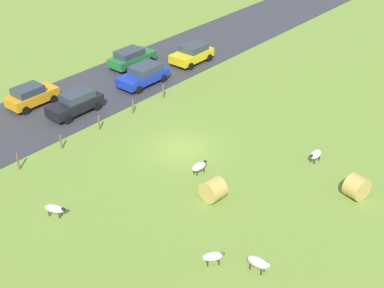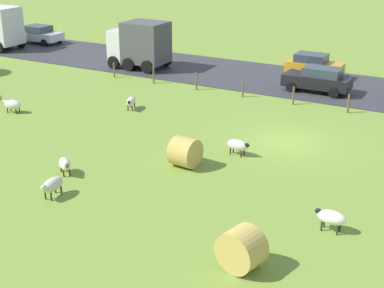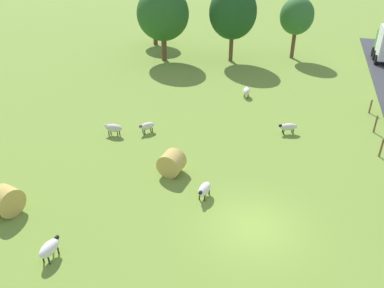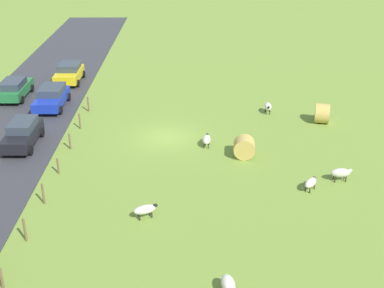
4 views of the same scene
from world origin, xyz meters
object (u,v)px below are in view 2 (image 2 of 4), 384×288
(sheep_0, at_px, (131,101))
(car_3, at_px, (314,65))
(sheep_1, at_px, (65,164))
(car_5, at_px, (40,34))
(sheep_3, at_px, (331,217))
(sheep_4, at_px, (238,145))
(truck_1, at_px, (140,44))
(hay_bale_0, at_px, (242,249))
(car_2, at_px, (318,79))
(hay_bale_1, at_px, (185,152))
(sheep_5, at_px, (13,105))
(sheep_2, at_px, (52,185))

(sheep_0, distance_m, car_3, 14.24)
(sheep_0, distance_m, sheep_1, 9.44)
(sheep_0, bearing_deg, car_5, 56.65)
(car_3, bearing_deg, sheep_3, -160.87)
(sheep_1, xyz_separation_m, sheep_4, (5.65, -5.71, 0.02))
(sheep_3, bearing_deg, truck_1, 48.88)
(sheep_0, relative_size, hay_bale_0, 0.92)
(car_5, bearing_deg, sheep_3, -121.89)
(sheep_3, relative_size, car_3, 0.30)
(sheep_3, xyz_separation_m, car_3, (20.53, 7.12, 0.37))
(sheep_4, xyz_separation_m, car_2, (12.11, -0.15, 0.41))
(sheep_1, xyz_separation_m, hay_bale_1, (3.32, -4.17, 0.20))
(sheep_0, distance_m, sheep_5, 6.83)
(hay_bale_0, height_order, truck_1, truck_1)
(sheep_0, height_order, truck_1, truck_1)
(sheep_5, distance_m, car_5, 20.36)
(sheep_1, bearing_deg, sheep_3, -86.10)
(sheep_4, height_order, car_3, car_3)
(sheep_2, relative_size, sheep_4, 1.04)
(sheep_1, relative_size, sheep_4, 0.91)
(truck_1, bearing_deg, hay_bale_0, -139.57)
(sheep_2, bearing_deg, hay_bale_1, -30.67)
(car_2, bearing_deg, truck_1, 90.14)
(hay_bale_1, distance_m, car_5, 30.87)
(sheep_4, relative_size, car_3, 0.31)
(hay_bale_0, bearing_deg, sheep_0, 46.27)
(sheep_2, bearing_deg, car_2, -13.73)
(sheep_5, xyz_separation_m, car_2, (12.58, -14.23, 0.41))
(sheep_2, height_order, car_2, car_2)
(hay_bale_0, distance_m, car_2, 21.02)
(truck_1, bearing_deg, car_3, -73.68)
(hay_bale_0, distance_m, truck_1, 27.12)
(sheep_4, bearing_deg, sheep_1, 134.68)
(sheep_1, bearing_deg, sheep_4, -45.32)
(sheep_0, relative_size, car_3, 0.33)
(car_3, bearing_deg, sheep_1, 168.22)
(car_2, bearing_deg, sheep_4, 179.31)
(sheep_1, bearing_deg, car_3, -11.78)
(sheep_0, xyz_separation_m, sheep_5, (-3.85, 5.64, 0.00))
(sheep_2, bearing_deg, sheep_3, -75.42)
(sheep_2, xyz_separation_m, sheep_3, (2.74, -10.53, 0.00))
(car_5, bearing_deg, hay_bale_1, -125.17)
(sheep_3, distance_m, car_2, 17.91)
(sheep_1, height_order, sheep_2, sheep_2)
(car_3, bearing_deg, hay_bale_1, 179.11)
(sheep_2, height_order, hay_bale_1, hay_bale_1)
(car_2, bearing_deg, sheep_0, 135.45)
(hay_bale_1, relative_size, truck_1, 0.32)
(sheep_2, height_order, car_3, car_3)
(sheep_2, height_order, truck_1, truck_1)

